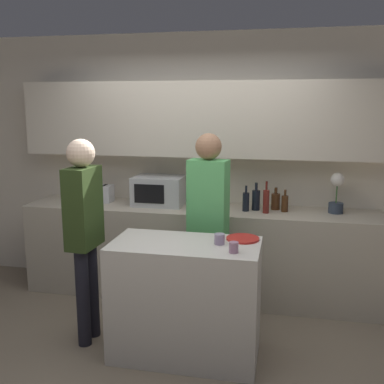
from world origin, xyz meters
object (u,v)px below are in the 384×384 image
at_px(bottle_1, 256,200).
at_px(bottle_0, 246,201).
at_px(toaster, 100,193).
at_px(bottle_4, 285,203).
at_px(microwave, 159,190).
at_px(person_left, 84,224).
at_px(potted_plant, 337,193).
at_px(plate_on_island, 243,239).
at_px(cup_1, 234,247).
at_px(bottle_3, 276,201).
at_px(person_center, 208,213).
at_px(bottle_2, 266,201).
at_px(cup_0, 220,239).

bearing_deg(bottle_1, bottle_0, -144.76).
relative_size(toaster, bottle_4, 1.18).
bearing_deg(microwave, person_left, -104.18).
bearing_deg(potted_plant, plate_on_island, -127.51).
bearing_deg(bottle_4, toaster, 178.47).
xyz_separation_m(plate_on_island, cup_1, (-0.03, -0.33, 0.03)).
relative_size(bottle_0, bottle_4, 1.15).
relative_size(microwave, bottle_1, 1.88).
height_order(bottle_3, cup_1, bottle_3).
bearing_deg(plate_on_island, bottle_4, 72.43).
height_order(bottle_3, plate_on_island, bottle_3).
bearing_deg(bottle_3, toaster, -179.35).
xyz_separation_m(microwave, person_center, (0.64, -0.66, -0.05)).
distance_m(potted_plant, bottle_2, 0.68).
xyz_separation_m(bottle_4, person_center, (-0.66, -0.61, 0.02)).
height_order(bottle_2, person_center, person_center).
distance_m(toaster, bottle_2, 1.78).
bearing_deg(bottle_0, bottle_3, 23.38).
distance_m(bottle_1, cup_0, 1.17).
xyz_separation_m(bottle_0, bottle_2, (0.20, -0.04, 0.02)).
relative_size(microwave, plate_on_island, 2.00).
distance_m(bottle_3, cup_0, 1.27).
bearing_deg(toaster, person_left, -72.83).
relative_size(cup_1, person_left, 0.05).
relative_size(bottle_2, person_left, 0.18).
xyz_separation_m(bottle_4, plate_on_island, (-0.31, -0.99, -0.08)).
bearing_deg(toaster, bottle_1, -1.23).
relative_size(bottle_1, bottle_3, 1.23).
bearing_deg(cup_1, plate_on_island, 84.10).
bearing_deg(plate_on_island, bottle_2, 81.45).
distance_m(bottle_0, person_center, 0.63).
height_order(microwave, toaster, microwave).
relative_size(plate_on_island, cup_0, 3.23).
bearing_deg(person_center, cup_0, 116.96).
relative_size(microwave, bottle_3, 2.31).
relative_size(bottle_2, person_center, 0.18).
distance_m(cup_0, person_center, 0.57).
distance_m(bottle_1, bottle_3, 0.20).
distance_m(bottle_3, person_center, 0.89).
relative_size(microwave, bottle_4, 2.36).
relative_size(potted_plant, bottle_1, 1.43).
bearing_deg(bottle_3, person_left, -141.43).
xyz_separation_m(microwave, bottle_3, (1.20, 0.02, -0.06)).
height_order(toaster, cup_0, toaster).
distance_m(bottle_2, cup_1, 1.24).
bearing_deg(bottle_4, microwave, 177.75).
bearing_deg(microwave, bottle_2, -7.35).
height_order(person_left, person_center, person_center).
relative_size(bottle_1, plate_on_island, 1.06).
distance_m(cup_1, person_left, 1.26).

